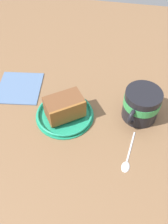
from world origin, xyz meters
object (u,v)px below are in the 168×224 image
(tea_mug, at_px, (141,104))
(teaspoon, at_px, (128,159))
(small_plate, at_px, (65,114))
(cake_slice, at_px, (64,107))
(folded_napkin, at_px, (19,87))

(tea_mug, bearing_deg, teaspoon, -97.95)
(small_plate, distance_m, teaspoon, 0.21)
(small_plate, height_order, tea_mug, tea_mug)
(cake_slice, xyz_separation_m, teaspoon, (0.18, -0.11, -0.04))
(tea_mug, xyz_separation_m, folded_napkin, (-0.37, 0.04, -0.05))
(teaspoon, distance_m, folded_napkin, 0.40)
(cake_slice, bearing_deg, tea_mug, 11.67)
(cake_slice, height_order, tea_mug, tea_mug)
(small_plate, height_order, cake_slice, cake_slice)
(cake_slice, relative_size, teaspoon, 0.97)
(cake_slice, bearing_deg, folded_napkin, 152.72)
(tea_mug, height_order, teaspoon, tea_mug)
(small_plate, relative_size, folded_napkin, 1.18)
(small_plate, height_order, teaspoon, small_plate)
(cake_slice, distance_m, tea_mug, 0.21)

